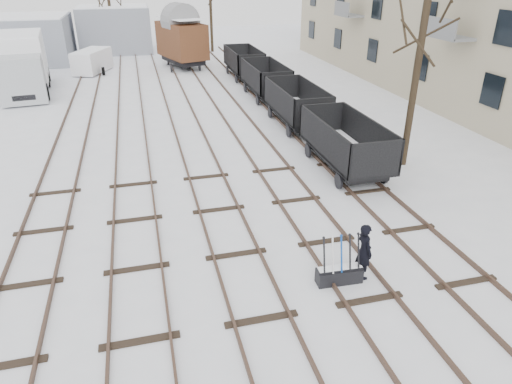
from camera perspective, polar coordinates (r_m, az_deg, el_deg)
ground at (r=14.30m, az=-2.49°, el=-7.88°), size 120.00×120.00×0.00m
tracks at (r=26.59m, az=-8.86°, el=8.62°), size 13.90×52.00×0.16m
shed_left at (r=49.12m, az=-28.17°, el=16.44°), size 10.00×8.00×4.10m
shed_right at (r=51.93m, az=-17.20°, el=18.88°), size 7.00×6.00×4.50m
ground_frame at (r=13.24m, az=10.36°, el=-10.01°), size 1.32×0.48×1.49m
worker at (r=13.29m, az=13.36°, el=-7.20°), size 0.45×0.65×1.71m
freight_wagon_a at (r=20.22m, az=11.01°, el=5.05°), size 2.19×5.48×2.24m
freight_wagon_b at (r=25.82m, az=5.05°, el=10.11°), size 2.19×5.48×2.24m
freight_wagon_c at (r=31.72m, az=1.17°, el=13.27°), size 2.19×5.48×2.24m
freight_wagon_d at (r=37.79m, az=-1.53°, el=15.40°), size 2.19×5.48×2.24m
box_van_wagon at (r=41.90m, az=-9.29°, el=18.34°), size 4.38×6.05×4.16m
lorry at (r=36.53m, az=-27.15°, el=14.10°), size 3.54×8.83×3.90m
panel_van at (r=41.91m, az=-19.80°, el=15.17°), size 3.22×4.58×1.85m
tree_near at (r=20.65m, az=19.36°, el=13.41°), size 0.30×0.30×7.83m
tree_far_left at (r=51.13m, az=-17.55°, el=19.21°), size 0.30×0.30×5.34m
tree_far_right at (r=49.97m, az=-5.66°, el=21.32°), size 0.30×0.30×7.48m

